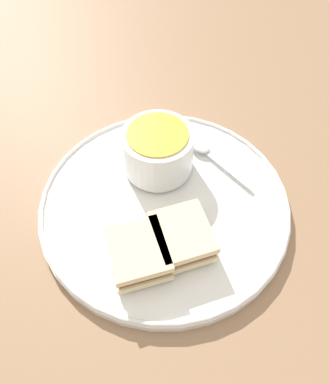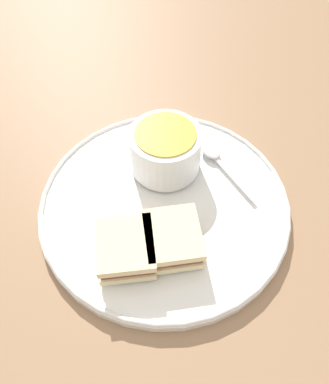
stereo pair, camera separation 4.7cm
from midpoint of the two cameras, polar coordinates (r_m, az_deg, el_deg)
The scene contains 6 objects.
ground_plane at distance 0.49m, azimuth 2.70°, elevation -2.49°, with size 2.40×2.40×0.00m, color #8E6B4C.
plate at distance 0.49m, azimuth 2.74°, elevation -1.90°, with size 0.32×0.32×0.02m.
soup_bowl at distance 0.49m, azimuth 2.86°, elevation 6.28°, with size 0.09×0.09×0.06m.
spoon at distance 0.53m, azimuth 10.12°, elevation 5.46°, with size 0.04×0.11×0.01m.
sandwich_half_near at distance 0.42m, azimuth -2.74°, elevation -8.83°, with size 0.08×0.08×0.03m.
sandwich_half_far at distance 0.43m, azimuth 4.35°, elevation -7.34°, with size 0.07×0.08×0.03m.
Camera 2 is at (0.09, 0.26, 0.41)m, focal length 35.00 mm.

